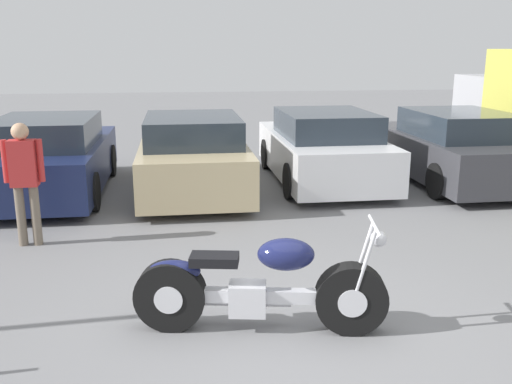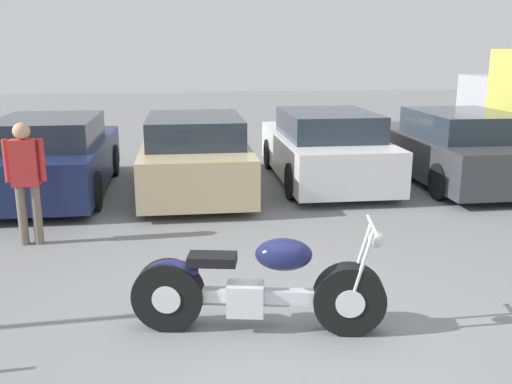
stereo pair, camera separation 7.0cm
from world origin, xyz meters
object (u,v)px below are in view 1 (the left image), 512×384
object	(u,v)px
parked_car_champagne	(193,155)
parked_car_navy	(50,158)
person_standing	(24,174)
parked_car_white	(322,148)
motorcycle	(258,288)
parked_car_dark_grey	(453,148)

from	to	relation	value
parked_car_champagne	parked_car_navy	bearing A→B (deg)	177.53
person_standing	parked_car_white	bearing A→B (deg)	33.17
motorcycle	parked_car_dark_grey	xyz separation A→B (m)	(4.65, 5.56, 0.23)
parked_car_navy	parked_car_white	bearing A→B (deg)	3.36
parked_car_dark_grey	person_standing	bearing A→B (deg)	-159.22
parked_car_champagne	parked_car_dark_grey	world-z (taller)	same
parked_car_navy	parked_car_white	world-z (taller)	same
person_standing	parked_car_navy	bearing A→B (deg)	95.43
motorcycle	parked_car_white	size ratio (longest dim) A/B	0.55
motorcycle	parked_car_dark_grey	world-z (taller)	parked_car_dark_grey
motorcycle	parked_car_dark_grey	bearing A→B (deg)	50.10
parked_car_champagne	person_standing	world-z (taller)	person_standing
motorcycle	parked_car_navy	world-z (taller)	parked_car_navy
parked_car_champagne	parked_car_white	bearing A→B (deg)	9.12
motorcycle	parked_car_champagne	xyz separation A→B (m)	(-0.42, 5.51, 0.23)
person_standing	parked_car_dark_grey	bearing A→B (deg)	20.78
motorcycle	parked_car_white	world-z (taller)	parked_car_white
person_standing	parked_car_champagne	bearing A→B (deg)	50.33
parked_car_white	person_standing	world-z (taller)	person_standing
parked_car_champagne	parked_car_dark_grey	size ratio (longest dim) A/B	1.00
motorcycle	person_standing	bearing A→B (deg)	134.00
parked_car_navy	parked_car_dark_grey	distance (m)	7.60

